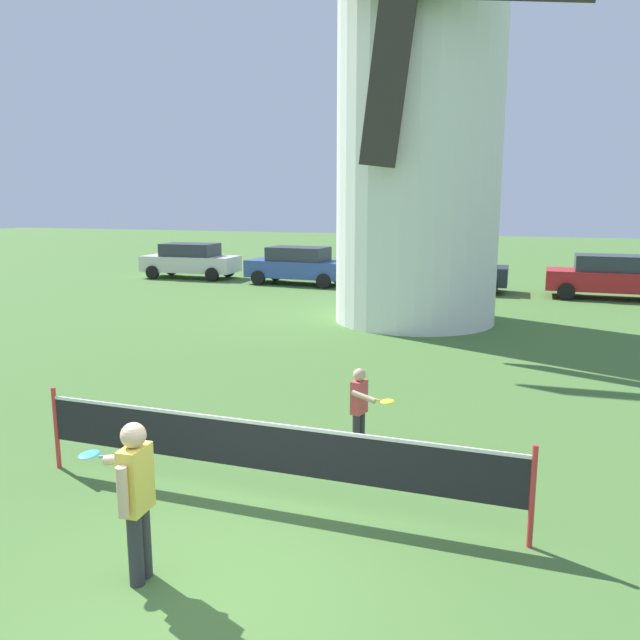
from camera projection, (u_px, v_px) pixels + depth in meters
ground_plane at (200, 583)px, 5.89m from camera, size 120.00×120.00×0.00m
windmill at (420, 104)px, 17.52m from camera, size 8.59×5.32×12.84m
tennis_net at (263, 447)px, 7.34m from camera, size 6.00×0.06×1.10m
player_near at (135, 493)px, 5.78m from camera, size 0.84×0.54×1.54m
player_far at (360, 404)px, 8.91m from camera, size 0.69×0.62×1.19m
parked_car_cream at (190, 260)px, 28.67m from camera, size 4.37×2.08×1.56m
parked_car_blue at (298, 265)px, 26.55m from camera, size 4.36×2.02×1.56m
parked_car_black at (456, 271)px, 24.49m from camera, size 3.89×1.99×1.56m
parked_car_red at (611, 276)px, 22.65m from camera, size 4.36×1.89×1.56m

